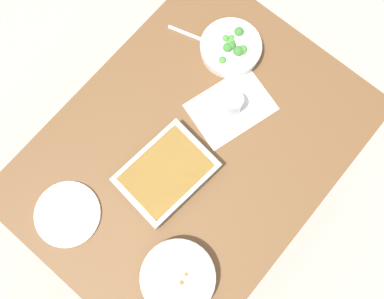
# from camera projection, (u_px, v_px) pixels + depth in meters

# --- Properties ---
(ground_plane) EXTENTS (6.00, 6.00, 0.00)m
(ground_plane) POSITION_uv_depth(u_px,v_px,m) (192.00, 182.00, 2.14)
(ground_plane) COLOR #B2A899
(dining_table) EXTENTS (1.20, 0.90, 0.74)m
(dining_table) POSITION_uv_depth(u_px,v_px,m) (192.00, 155.00, 1.51)
(dining_table) COLOR brown
(dining_table) RESTS_ON ground_plane
(placemat) EXTENTS (0.33, 0.27, 0.00)m
(placemat) POSITION_uv_depth(u_px,v_px,m) (231.00, 107.00, 1.45)
(placemat) COLOR silver
(placemat) RESTS_ON dining_table
(stew_bowl) EXTENTS (0.24, 0.24, 0.06)m
(stew_bowl) POSITION_uv_depth(u_px,v_px,m) (178.00, 277.00, 1.29)
(stew_bowl) COLOR silver
(stew_bowl) RESTS_ON dining_table
(broccoli_bowl) EXTENTS (0.22, 0.22, 0.07)m
(broccoli_bowl) POSITION_uv_depth(u_px,v_px,m) (231.00, 48.00, 1.48)
(broccoli_bowl) COLOR silver
(broccoli_bowl) RESTS_ON dining_table
(baking_dish) EXTENTS (0.32, 0.25, 0.06)m
(baking_dish) POSITION_uv_depth(u_px,v_px,m) (166.00, 173.00, 1.37)
(baking_dish) COLOR silver
(baking_dish) RESTS_ON dining_table
(drink_cup) EXTENTS (0.07, 0.07, 0.08)m
(drink_cup) POSITION_uv_depth(u_px,v_px,m) (232.00, 104.00, 1.42)
(drink_cup) COLOR #B2BCC6
(drink_cup) RESTS_ON dining_table
(side_plate) EXTENTS (0.22, 0.22, 0.01)m
(side_plate) POSITION_uv_depth(u_px,v_px,m) (68.00, 214.00, 1.36)
(side_plate) COLOR white
(side_plate) RESTS_ON dining_table
(spoon_by_stew) EXTENTS (0.12, 0.15, 0.01)m
(spoon_by_stew) POSITION_uv_depth(u_px,v_px,m) (175.00, 263.00, 1.33)
(spoon_by_stew) COLOR silver
(spoon_by_stew) RESTS_ON dining_table
(spoon_by_broccoli) EXTENTS (0.07, 0.17, 0.01)m
(spoon_by_broccoli) POSITION_uv_depth(u_px,v_px,m) (196.00, 37.00, 1.51)
(spoon_by_broccoli) COLOR silver
(spoon_by_broccoli) RESTS_ON dining_table
(fork_on_table) EXTENTS (0.11, 0.16, 0.01)m
(fork_on_table) POSITION_uv_depth(u_px,v_px,m) (195.00, 158.00, 1.41)
(fork_on_table) COLOR silver
(fork_on_table) RESTS_ON dining_table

